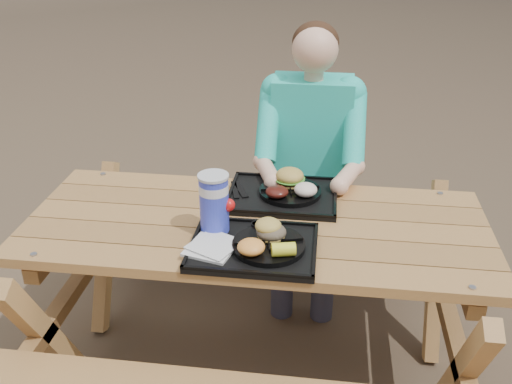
# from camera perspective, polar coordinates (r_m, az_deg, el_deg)

# --- Properties ---
(ground) EXTENTS (60.00, 60.00, 0.00)m
(ground) POSITION_cam_1_polar(r_m,az_deg,el_deg) (2.68, 0.00, -16.97)
(ground) COLOR #999999
(ground) RESTS_ON ground
(picnic_table) EXTENTS (1.80, 1.49, 0.75)m
(picnic_table) POSITION_cam_1_polar(r_m,az_deg,el_deg) (2.44, 0.00, -10.63)
(picnic_table) COLOR #999999
(picnic_table) RESTS_ON ground
(tray_near) EXTENTS (0.45, 0.35, 0.02)m
(tray_near) POSITION_cam_1_polar(r_m,az_deg,el_deg) (2.05, -0.25, -5.63)
(tray_near) COLOR black
(tray_near) RESTS_ON picnic_table
(tray_far) EXTENTS (0.45, 0.35, 0.02)m
(tray_far) POSITION_cam_1_polar(r_m,az_deg,el_deg) (2.39, 2.68, -0.44)
(tray_far) COLOR black
(tray_far) RESTS_ON picnic_table
(plate_near) EXTENTS (0.26, 0.26, 0.02)m
(plate_near) POSITION_cam_1_polar(r_m,az_deg,el_deg) (2.03, 1.28, -5.34)
(plate_near) COLOR black
(plate_near) RESTS_ON tray_near
(plate_far) EXTENTS (0.26, 0.26, 0.02)m
(plate_far) POSITION_cam_1_polar(r_m,az_deg,el_deg) (2.39, 3.43, 0.05)
(plate_far) COLOR black
(plate_far) RESTS_ON tray_far
(napkin_stack) EXTENTS (0.20, 0.20, 0.02)m
(napkin_stack) POSITION_cam_1_polar(r_m,az_deg,el_deg) (2.02, -4.49, -5.50)
(napkin_stack) COLOR silver
(napkin_stack) RESTS_ON tray_near
(soda_cup) EXTENTS (0.11, 0.11, 0.22)m
(soda_cup) POSITION_cam_1_polar(r_m,az_deg,el_deg) (2.09, -4.21, -1.22)
(soda_cup) COLOR #1A29C8
(soda_cup) RESTS_ON tray_near
(condiment_bbq) EXTENTS (0.04, 0.04, 0.03)m
(condiment_bbq) POSITION_cam_1_polar(r_m,az_deg,el_deg) (2.13, 0.11, -3.46)
(condiment_bbq) COLOR black
(condiment_bbq) RESTS_ON tray_near
(condiment_mustard) EXTENTS (0.05, 0.05, 0.03)m
(condiment_mustard) POSITION_cam_1_polar(r_m,az_deg,el_deg) (2.13, 1.97, -3.47)
(condiment_mustard) COLOR yellow
(condiment_mustard) RESTS_ON tray_near
(sandwich) EXTENTS (0.10, 0.10, 0.10)m
(sandwich) POSITION_cam_1_polar(r_m,az_deg,el_deg) (2.03, 1.54, -3.26)
(sandwich) COLOR gold
(sandwich) RESTS_ON plate_near
(mac_cheese) EXTENTS (0.10, 0.10, 0.05)m
(mac_cheese) POSITION_cam_1_polar(r_m,az_deg,el_deg) (1.95, -0.49, -5.52)
(mac_cheese) COLOR #FBA642
(mac_cheese) RESTS_ON plate_near
(corn_cob) EXTENTS (0.10, 0.10, 0.05)m
(corn_cob) POSITION_cam_1_polar(r_m,az_deg,el_deg) (1.94, 2.77, -5.75)
(corn_cob) COLOR yellow
(corn_cob) RESTS_ON plate_near
(cutlery_far) EXTENTS (0.09, 0.16, 0.01)m
(cutlery_far) POSITION_cam_1_polar(r_m,az_deg,el_deg) (2.42, -1.56, 0.29)
(cutlery_far) COLOR black
(cutlery_far) RESTS_ON tray_far
(burger) EXTENTS (0.12, 0.12, 0.11)m
(burger) POSITION_cam_1_polar(r_m,az_deg,el_deg) (2.41, 3.40, 1.97)
(burger) COLOR #B99641
(burger) RESTS_ON plate_far
(baked_beans) EXTENTS (0.09, 0.09, 0.04)m
(baked_beans) POSITION_cam_1_polar(r_m,az_deg,el_deg) (2.32, 2.11, 0.03)
(baked_beans) COLOR #42120D
(baked_beans) RESTS_ON plate_far
(potato_salad) EXTENTS (0.09, 0.09, 0.05)m
(potato_salad) POSITION_cam_1_polar(r_m,az_deg,el_deg) (2.33, 4.98, 0.24)
(potato_salad) COLOR silver
(potato_salad) RESTS_ON plate_far
(diner) EXTENTS (0.48, 0.84, 1.28)m
(diner) POSITION_cam_1_polar(r_m,az_deg,el_deg) (2.87, 5.34, 1.71)
(diner) COLOR #19B0A5
(diner) RESTS_ON ground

